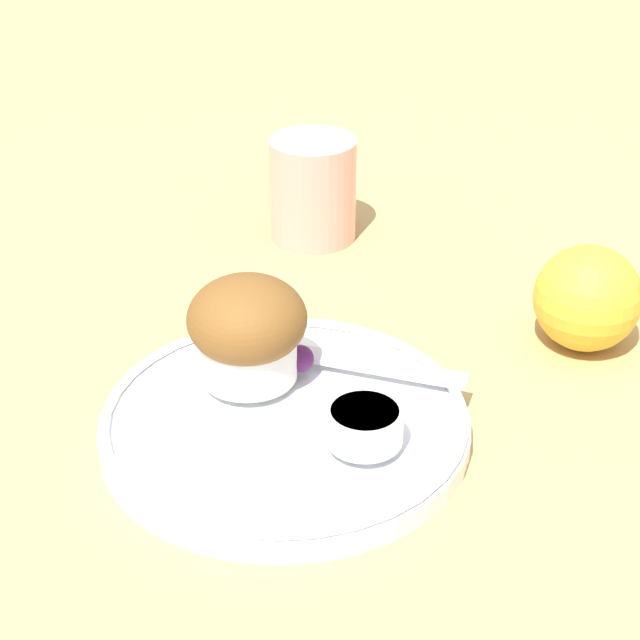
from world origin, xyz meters
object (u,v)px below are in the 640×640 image
at_px(butter_knife, 340,360).
at_px(juice_glass, 313,189).
at_px(muffin, 247,329).
at_px(orange_fruit, 587,298).

distance_m(butter_knife, juice_glass, 0.23).
bearing_deg(juice_glass, butter_knife, -50.57).
xyz_separation_m(muffin, butter_knife, (0.04, 0.05, -0.03)).
xyz_separation_m(muffin, juice_glass, (-0.10, 0.22, -0.01)).
distance_m(muffin, juice_glass, 0.24).
bearing_deg(juice_glass, muffin, -64.69).
bearing_deg(orange_fruit, butter_knife, -127.66).
relative_size(butter_knife, juice_glass, 1.91).
relative_size(muffin, juice_glass, 0.87).
height_order(butter_knife, juice_glass, juice_glass).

